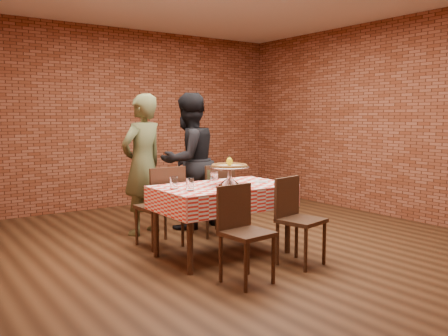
{
  "coord_description": "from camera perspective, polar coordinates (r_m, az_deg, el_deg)",
  "views": [
    {
      "loc": [
        -3.28,
        -4.3,
        1.49
      ],
      "look_at": [
        -0.36,
        -0.18,
        0.93
      ],
      "focal_mm": 37.89,
      "sensor_mm": 36.0,
      "label": 1
    }
  ],
  "objects": [
    {
      "name": "diner_black",
      "position": [
        6.27,
        -4.29,
        0.85
      ],
      "size": [
        0.99,
        0.84,
        1.79
      ],
      "primitive_type": "imported",
      "rotation": [
        0.0,
        0.0,
        3.34
      ],
      "color": "black",
      "rests_on": "ground"
    },
    {
      "name": "pizza_stand",
      "position": [
        5.01,
        0.66,
        -0.97
      ],
      "size": [
        0.5,
        0.5,
        0.19
      ],
      "primitive_type": null,
      "rotation": [
        0.0,
        0.0,
        0.16
      ],
      "color": "silver",
      "rests_on": "tablecloth"
    },
    {
      "name": "chair_far_left",
      "position": [
        5.47,
        -7.83,
        -4.56
      ],
      "size": [
        0.46,
        0.46,
        0.93
      ],
      "primitive_type": null,
      "rotation": [
        0.0,
        0.0,
        3.18
      ],
      "color": "#3F2918",
      "rests_on": "ground"
    },
    {
      "name": "tablecloth",
      "position": [
        5.03,
        -0.12,
        -3.44
      ],
      "size": [
        1.44,
        0.88,
        0.24
      ],
      "primitive_type": null,
      "rotation": [
        0.0,
        0.0,
        0.0
      ],
      "color": "red",
      "rests_on": "table"
    },
    {
      "name": "table",
      "position": [
        5.08,
        -0.12,
        -6.35
      ],
      "size": [
        1.41,
        0.85,
        0.75
      ],
      "primitive_type": "cube",
      "rotation": [
        0.0,
        0.0,
        0.0
      ],
      "color": "#3F2918",
      "rests_on": "ground"
    },
    {
      "name": "back_wall",
      "position": [
        8.0,
        -11.22,
        5.9
      ],
      "size": [
        5.5,
        0.0,
        5.5
      ],
      "primitive_type": "plane",
      "rotation": [
        1.57,
        0.0,
        0.0
      ],
      "color": "#632B17",
      "rests_on": "ground"
    },
    {
      "name": "chair_far_right",
      "position": [
        5.94,
        -1.47,
        -3.78
      ],
      "size": [
        0.43,
        0.43,
        0.9
      ],
      "primitive_type": null,
      "rotation": [
        0.0,
        0.0,
        3.11
      ],
      "color": "#3F2918",
      "rests_on": "ground"
    },
    {
      "name": "chair_near_left",
      "position": [
        4.23,
        2.79,
        -8.12
      ],
      "size": [
        0.42,
        0.42,
        0.87
      ],
      "primitive_type": null,
      "rotation": [
        0.0,
        0.0,
        0.08
      ],
      "color": "#3F2918",
      "rests_on": "ground"
    },
    {
      "name": "lemon",
      "position": [
        4.99,
        0.66,
        0.77
      ],
      "size": [
        0.08,
        0.08,
        0.09
      ],
      "primitive_type": "ellipsoid",
      "rotation": [
        0.0,
        0.0,
        0.16
      ],
      "color": "#FFE70B",
      "rests_on": "pizza"
    },
    {
      "name": "sweetener_packet_a",
      "position": [
        5.2,
        6.26,
        -1.79
      ],
      "size": [
        0.06,
        0.06,
        0.0
      ],
      "primitive_type": "cube",
      "rotation": [
        0.0,
        0.0,
        0.53
      ],
      "color": "white",
      "rests_on": "tablecloth"
    },
    {
      "name": "side_plate",
      "position": [
        5.24,
        4.55,
        -1.67
      ],
      "size": [
        0.15,
        0.15,
        0.01
      ],
      "primitive_type": "cylinder",
      "rotation": [
        0.0,
        0.0,
        0.0
      ],
      "color": "white",
      "rests_on": "tablecloth"
    },
    {
      "name": "ground",
      "position": [
        5.61,
        1.92,
        -9.1
      ],
      "size": [
        6.0,
        6.0,
        0.0
      ],
      "primitive_type": "plane",
      "color": "black",
      "rests_on": "ground"
    },
    {
      "name": "sweetener_packet_b",
      "position": [
        5.26,
        5.95,
        -1.69
      ],
      "size": [
        0.05,
        0.04,
        0.0
      ],
      "primitive_type": "cube",
      "rotation": [
        0.0,
        0.0,
        -0.15
      ],
      "color": "white",
      "rests_on": "tablecloth"
    },
    {
      "name": "water_glass_right",
      "position": [
        4.76,
        -6.08,
        -1.79
      ],
      "size": [
        0.08,
        0.08,
        0.12
      ],
      "primitive_type": "cylinder",
      "rotation": [
        0.0,
        0.0,
        0.0
      ],
      "color": "white",
      "rests_on": "tablecloth"
    },
    {
      "name": "water_glass_left",
      "position": [
        4.66,
        -4.14,
        -1.96
      ],
      "size": [
        0.08,
        0.08,
        0.12
      ],
      "primitive_type": "cylinder",
      "rotation": [
        0.0,
        0.0,
        0.0
      ],
      "color": "white",
      "rests_on": "tablecloth"
    },
    {
      "name": "condiment_caddy",
      "position": [
        5.3,
        -1.39,
        -0.91
      ],
      "size": [
        0.1,
        0.09,
        0.13
      ],
      "primitive_type": "cube",
      "rotation": [
        0.0,
        0.0,
        -0.12
      ],
      "color": "silver",
      "rests_on": "tablecloth"
    },
    {
      "name": "diner_olive",
      "position": [
        6.01,
        -9.78,
        0.41
      ],
      "size": [
        0.75,
        0.61,
        1.76
      ],
      "primitive_type": "imported",
      "rotation": [
        0.0,
        0.0,
        3.48
      ],
      "color": "#4C512F",
      "rests_on": "ground"
    },
    {
      "name": "pizza",
      "position": [
        4.99,
        0.66,
        0.19
      ],
      "size": [
        0.44,
        0.44,
        0.03
      ],
      "primitive_type": "cylinder",
      "rotation": [
        0.0,
        0.0,
        0.16
      ],
      "color": "beige",
      "rests_on": "pizza_stand"
    },
    {
      "name": "chair_near_right",
      "position": [
        4.8,
        9.3,
        -6.44
      ],
      "size": [
        0.47,
        0.47,
        0.87
      ],
      "primitive_type": null,
      "rotation": [
        0.0,
        0.0,
        0.2
      ],
      "color": "#3F2918",
      "rests_on": "ground"
    }
  ]
}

